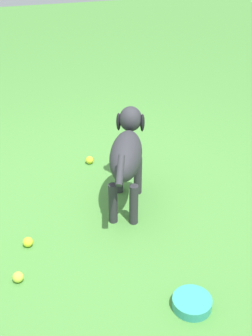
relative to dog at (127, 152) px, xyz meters
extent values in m
plane|color=#478438|center=(-0.06, -0.26, -0.42)|extent=(14.00, 14.00, 0.00)
ellipsoid|color=#2D2D33|center=(0.05, -0.02, 0.01)|extent=(0.61, 0.41, 0.25)
cylinder|color=#2D2D33|center=(-0.15, -0.02, -0.27)|extent=(0.06, 0.06, 0.30)
cylinder|color=#2D2D33|center=(-0.09, 0.11, -0.27)|extent=(0.06, 0.06, 0.30)
cylinder|color=#2D2D33|center=(0.20, -0.15, -0.27)|extent=(0.06, 0.06, 0.30)
cylinder|color=#2D2D33|center=(0.25, -0.02, -0.27)|extent=(0.06, 0.06, 0.30)
ellipsoid|color=#2D2D33|center=(-0.26, 0.10, 0.12)|extent=(0.23, 0.22, 0.19)
ellipsoid|color=black|center=(-0.34, 0.14, 0.10)|extent=(0.15, 0.13, 0.07)
sphere|color=black|center=(-0.40, 0.16, 0.10)|extent=(0.03, 0.03, 0.03)
ellipsoid|color=black|center=(-0.29, 0.02, 0.10)|extent=(0.07, 0.05, 0.14)
ellipsoid|color=black|center=(-0.22, 0.18, 0.10)|extent=(0.07, 0.05, 0.14)
cylinder|color=#2D2D33|center=(0.38, -0.15, 0.10)|extent=(0.19, 0.11, 0.15)
sphere|color=#C4DD41|center=(0.59, -0.83, -0.39)|extent=(0.07, 0.07, 0.07)
sphere|color=yellow|center=(-0.61, -0.15, -0.39)|extent=(0.07, 0.07, 0.07)
sphere|color=yellow|center=(0.30, -0.75, -0.39)|extent=(0.07, 0.07, 0.07)
cylinder|color=teal|center=(1.05, 0.07, -0.39)|extent=(0.22, 0.22, 0.06)
camera|label=1|loc=(2.59, -0.75, 1.54)|focal=47.95mm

